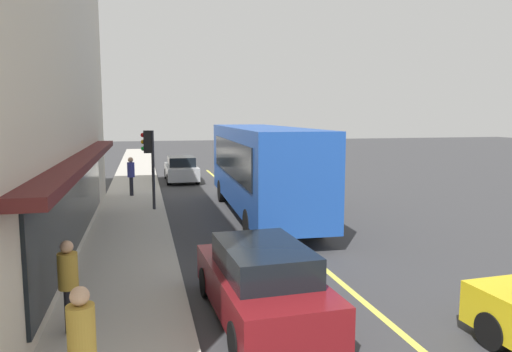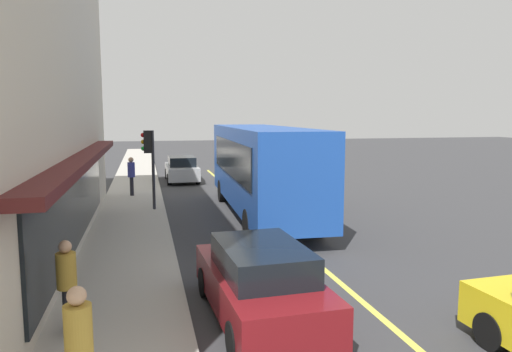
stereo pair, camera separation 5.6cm
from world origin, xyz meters
TOP-DOWN VIEW (x-y plane):
  - ground at (0.00, 0.00)m, footprint 120.00×120.00m
  - sidewalk at (0.00, 4.98)m, footprint 80.00×2.63m
  - lane_centre_stripe at (0.00, 0.00)m, footprint 36.00×0.16m
  - bus at (1.70, -0.00)m, footprint 11.21×2.92m
  - traffic_light at (3.31, 4.26)m, footprint 0.30×0.52m
  - car_maroon at (-7.66, 2.33)m, footprint 4.38×2.02m
  - car_silver at (12.46, 2.28)m, footprint 4.31×1.87m
  - pedestrian_waiting at (-10.42, 5.28)m, footprint 0.34×0.34m
  - pedestrian_at_corner at (-7.75, 5.81)m, footprint 0.34×0.34m
  - pedestrian_near_storefront at (6.94, 5.07)m, footprint 0.34×0.34m

SIDE VIEW (x-z plane):
  - ground at x=0.00m, z-range 0.00..0.00m
  - lane_centre_stripe at x=0.00m, z-range 0.00..0.01m
  - sidewalk at x=0.00m, z-range 0.00..0.15m
  - car_maroon at x=-7.66m, z-range -0.02..1.50m
  - car_silver at x=12.46m, z-range -0.02..1.50m
  - pedestrian_at_corner at x=-7.75m, z-range 0.31..1.97m
  - pedestrian_waiting at x=-10.42m, z-range 0.33..2.08m
  - pedestrian_near_storefront at x=6.94m, z-range 0.35..2.18m
  - bus at x=1.70m, z-range 0.24..3.74m
  - traffic_light at x=3.31m, z-range 0.93..4.13m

